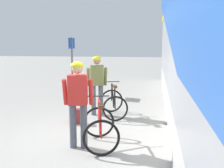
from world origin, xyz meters
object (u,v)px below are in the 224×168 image
cyclist_far_in_olive (97,80)px  bicycle_far_black (113,103)px  backpack_on_platform (75,116)px  cyclist_near_in_red (78,97)px  bicycle_near_red (100,127)px  platform_sign_post (72,56)px

cyclist_far_in_olive → bicycle_far_black: 0.83m
bicycle_far_black → backpack_on_platform: bicycle_far_black is taller
cyclist_near_in_red → cyclist_far_in_olive: bearing=94.4°
bicycle_far_black → backpack_on_platform: size_ratio=3.06×
cyclist_far_in_olive → backpack_on_platform: bearing=-111.4°
cyclist_near_in_red → bicycle_near_red: size_ratio=1.44×
cyclist_far_in_olive → bicycle_far_black: size_ratio=1.44×
cyclist_far_in_olive → cyclist_near_in_red: bearing=-85.6°
cyclist_far_in_olive → bicycle_near_red: cyclist_far_in_olive is taller
cyclist_near_in_red → platform_sign_post: bearing=109.3°
cyclist_far_in_olive → bicycle_near_red: 2.56m
bicycle_far_black → platform_sign_post: 4.08m
bicycle_near_red → platform_sign_post: 6.08m
cyclist_near_in_red → bicycle_near_red: 0.79m
platform_sign_post → bicycle_far_black: bearing=-54.2°
bicycle_near_red → bicycle_far_black: bearing=92.5°
cyclist_far_in_olive → bicycle_far_black: (0.51, -0.10, -0.65)m
backpack_on_platform → bicycle_far_black: bearing=29.5°
cyclist_near_in_red → backpack_on_platform: bearing=110.4°
cyclist_near_in_red → bicycle_near_red: (0.41, 0.15, -0.65)m
bicycle_near_red → platform_sign_post: bearing=113.6°
platform_sign_post → cyclist_far_in_olive: bearing=-59.9°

